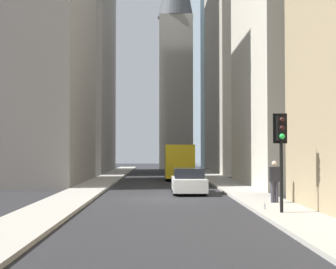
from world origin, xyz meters
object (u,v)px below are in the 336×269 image
discarded_bottle (265,207)px  delivery_truck (179,162)px  pedestrian (274,180)px  sedan_white (189,182)px  traffic_light_foreground (281,140)px

discarded_bottle → delivery_truck: bearing=6.1°
discarded_bottle → pedestrian: bearing=-21.2°
sedan_white → discarded_bottle: 8.96m
delivery_truck → discarded_bottle: bearing=-173.9°
pedestrian → discarded_bottle: pedestrian is taller
sedan_white → discarded_bottle: size_ratio=15.93×
sedan_white → delivery_truck: bearing=-0.0°
discarded_bottle → traffic_light_foreground: bearing=-156.4°
pedestrian → discarded_bottle: 2.80m
delivery_truck → sedan_white: delivery_truck is taller
pedestrian → discarded_bottle: (-2.48, 0.96, -0.88)m
sedan_white → traffic_light_foreground: (-9.58, -2.80, 2.12)m
delivery_truck → discarded_bottle: 22.34m
delivery_truck → sedan_white: (-13.55, 0.00, -0.80)m
delivery_truck → discarded_bottle: size_ratio=23.93×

